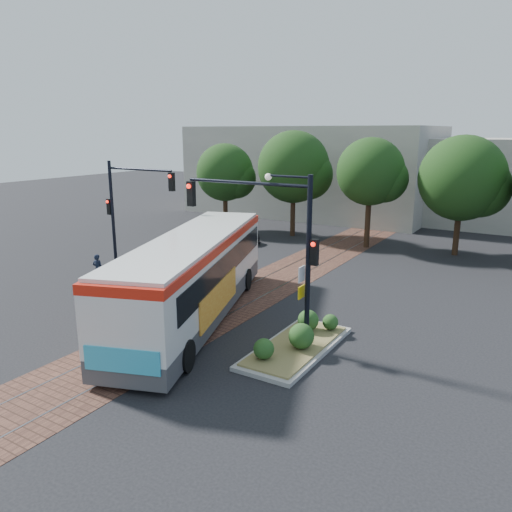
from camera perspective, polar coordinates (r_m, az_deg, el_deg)
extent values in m
plane|color=black|center=(21.34, -5.83, -6.84)|extent=(120.00, 120.00, 0.00)
cube|color=brown|center=(24.46, -0.18, -3.99)|extent=(3.60, 40.00, 0.01)
cube|color=slate|center=(24.83, -1.66, -3.69)|extent=(0.06, 40.00, 0.01)
cube|color=slate|center=(24.09, 1.35, -4.26)|extent=(0.06, 40.00, 0.01)
cylinder|color=#382314|center=(39.26, -3.51, 5.03)|extent=(0.36, 0.36, 2.86)
sphere|color=#133511|center=(38.89, -3.58, 9.52)|extent=(4.40, 4.40, 4.40)
cylinder|color=#382314|center=(37.12, 4.22, 4.70)|extent=(0.36, 0.36, 3.12)
sphere|color=#133511|center=(36.71, 4.32, 10.12)|extent=(5.20, 5.20, 5.20)
cylinder|color=#382314|center=(34.07, 12.63, 3.78)|extent=(0.36, 0.36, 3.39)
sphere|color=#133511|center=(33.66, 12.94, 9.39)|extent=(4.40, 4.40, 4.40)
cylinder|color=#382314|center=(33.60, 21.96, 2.49)|extent=(0.36, 0.36, 2.86)
sphere|color=#133511|center=(33.15, 22.49, 8.22)|extent=(5.20, 5.20, 5.20)
cube|color=#ADA899|center=(48.37, 6.68, 9.74)|extent=(22.00, 12.00, 8.00)
cube|color=#434345|center=(21.01, -7.04, -5.50)|extent=(6.85, 13.11, 0.76)
cube|color=silver|center=(20.58, -7.16, -1.81)|extent=(6.87, 13.12, 2.05)
cube|color=black|center=(20.79, -6.90, -0.72)|extent=(6.50, 11.92, 0.97)
cube|color=red|center=(20.29, -7.26, 1.41)|extent=(6.91, 13.13, 0.32)
cube|color=silver|center=(20.24, -7.28, 2.01)|extent=(6.65, 12.68, 0.15)
cube|color=black|center=(14.92, -15.09, -6.69)|extent=(1.67, 0.70, 0.97)
cube|color=#31A6C4|center=(15.27, -15.09, -11.48)|extent=(2.26, 0.85, 0.76)
cube|color=orange|center=(19.38, -4.19, -4.76)|extent=(1.68, 4.60, 1.19)
cylinder|color=black|center=(17.54, -15.90, -10.21)|extent=(0.72, 1.14, 1.08)
cylinder|color=black|center=(16.59, -8.13, -11.24)|extent=(0.72, 1.14, 1.08)
cylinder|color=black|center=(25.10, -6.72, -2.34)|extent=(0.72, 1.14, 1.08)
cylinder|color=black|center=(24.44, -1.19, -2.69)|extent=(0.72, 1.14, 1.08)
cube|color=gray|center=(18.18, 4.59, -10.41)|extent=(2.20, 5.20, 0.15)
cube|color=olive|center=(18.13, 4.60, -10.08)|extent=(1.90, 4.80, 0.08)
sphere|color=#1E4719|center=(16.86, 0.89, -10.52)|extent=(0.70, 0.70, 0.70)
sphere|color=#1E4719|center=(17.65, 5.21, -9.05)|extent=(0.90, 0.90, 0.90)
sphere|color=#1E4719|center=(19.20, 5.98, -7.27)|extent=(0.80, 0.80, 0.80)
sphere|color=#1E4719|center=(19.41, 8.50, -7.43)|extent=(0.60, 0.60, 0.60)
cylinder|color=black|center=(17.16, 5.99, -0.78)|extent=(0.18, 0.18, 6.00)
cylinder|color=black|center=(17.89, -1.12, 8.37)|extent=(5.00, 0.12, 0.12)
cube|color=black|center=(19.39, -7.41, 7.07)|extent=(0.28, 0.22, 0.95)
sphere|color=#FF190C|center=(19.25, -7.70, 7.91)|extent=(0.18, 0.18, 0.18)
cube|color=black|center=(16.98, 6.69, 0.42)|extent=(0.26, 0.20, 0.90)
sphere|color=#FF190C|center=(16.79, 6.54, 1.33)|extent=(0.16, 0.16, 0.16)
cube|color=white|center=(17.24, 5.24, -2.08)|extent=(0.04, 0.45, 0.55)
cube|color=yellow|center=(17.43, 5.19, -4.13)|extent=(0.04, 0.45, 0.45)
cylinder|color=black|center=(17.01, 3.78, 9.06)|extent=(1.60, 0.08, 0.08)
sphere|color=silver|center=(17.40, 1.41, 9.03)|extent=(0.24, 0.24, 0.24)
cylinder|color=black|center=(29.70, -16.07, 4.64)|extent=(0.18, 0.18, 6.00)
cylinder|color=black|center=(27.80, -13.23, 9.61)|extent=(4.50, 0.12, 0.12)
cube|color=black|center=(26.33, -9.61, 8.35)|extent=(0.28, 0.22, 0.95)
sphere|color=#FF190C|center=(26.20, -9.84, 8.97)|extent=(0.18, 0.18, 0.18)
cube|color=black|center=(29.81, -16.41, 5.43)|extent=(0.26, 0.20, 0.90)
sphere|color=#FF190C|center=(29.68, -16.64, 5.96)|extent=(0.16, 0.16, 0.16)
imported|color=black|center=(26.57, -17.62, -1.44)|extent=(0.65, 0.51, 1.57)
imported|color=black|center=(35.39, -2.56, 2.80)|extent=(5.02, 3.53, 1.35)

